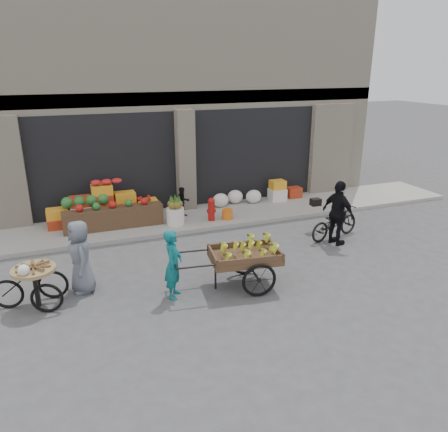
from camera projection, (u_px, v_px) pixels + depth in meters
name	position (u px, v px, depth m)	size (l,w,h in m)	color
ground	(249.00, 276.00, 9.99)	(80.00, 80.00, 0.00)	#424244
sidewalk	(195.00, 218.00, 13.59)	(18.00, 2.20, 0.12)	gray
building	(161.00, 99.00, 15.97)	(14.00, 6.45, 7.00)	beige
fruit_display	(111.00, 205.00, 12.79)	(3.10, 1.12, 1.24)	#A53017
pineapple_bin	(175.00, 216.00, 12.79)	(0.52, 0.52, 0.50)	silver
fire_hydrant	(211.00, 208.00, 13.07)	(0.22, 0.22, 0.71)	#A5140F
orange_bucket	(227.00, 214.00, 13.27)	(0.32, 0.32, 0.30)	orange
right_bay_goods	(263.00, 194.00, 14.88)	(3.35, 0.60, 0.70)	silver
seated_person	(183.00, 202.00, 13.38)	(0.45, 0.35, 0.93)	black
banana_cart	(242.00, 254.00, 9.30)	(2.60, 1.33, 1.04)	brown
vendor_woman	(173.00, 264.00, 8.88)	(0.54, 0.35, 1.47)	#0D6167
tricycle_cart	(35.00, 281.00, 8.56)	(1.46, 1.00, 0.95)	#9E7F51
vendor_grey	(81.00, 257.00, 9.08)	(0.77, 0.50, 1.58)	slate
bicycle	(334.00, 223.00, 12.04)	(0.60, 1.72, 0.90)	black
cyclist	(338.00, 213.00, 11.48)	(1.02, 0.43, 1.74)	black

